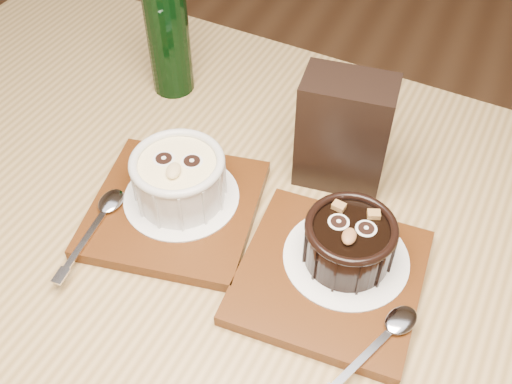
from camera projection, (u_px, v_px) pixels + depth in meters
table at (239, 317)px, 0.69m from camera, size 1.25×0.88×0.75m
tray_left at (175, 208)px, 0.67m from camera, size 0.21×0.21×0.01m
doily_left at (182, 197)px, 0.67m from camera, size 0.13×0.13×0.00m
ramekin_white at (179, 177)px, 0.65m from camera, size 0.10×0.10×0.06m
spoon_left at (95, 224)px, 0.64m from camera, size 0.04×0.14×0.01m
tray_right at (330, 276)px, 0.61m from camera, size 0.19×0.19×0.01m
doily_right at (346, 258)px, 0.62m from camera, size 0.13×0.13×0.00m
ramekin_dark at (349, 240)px, 0.60m from camera, size 0.09×0.09×0.06m
spoon_right at (378, 343)px, 0.55m from camera, size 0.08×0.13×0.01m
condiment_stand at (344, 132)px, 0.67m from camera, size 0.11×0.07×0.14m
green_bottle at (168, 36)px, 0.78m from camera, size 0.06×0.06×0.21m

